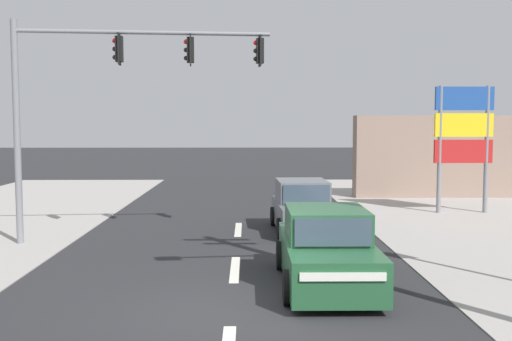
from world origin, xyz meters
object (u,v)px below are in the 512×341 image
(sedan_oncoming_mid, at_px, (326,251))
(shopping_plaza_sign, at_px, (464,131))
(hatchback_receding_far, at_px, (303,208))
(traffic_signal_mast, at_px, (107,83))

(sedan_oncoming_mid, bearing_deg, shopping_plaza_sign, 57.14)
(hatchback_receding_far, distance_m, sedan_oncoming_mid, 6.06)
(shopping_plaza_sign, bearing_deg, traffic_signal_mast, -155.93)
(traffic_signal_mast, distance_m, shopping_plaza_sign, 12.75)
(traffic_signal_mast, relative_size, sedan_oncoming_mid, 1.62)
(shopping_plaza_sign, xyz_separation_m, hatchback_receding_far, (-6.12, -3.55, -2.28))
(hatchback_receding_far, bearing_deg, shopping_plaza_sign, 30.10)
(traffic_signal_mast, bearing_deg, shopping_plaza_sign, 24.07)
(shopping_plaza_sign, distance_m, hatchback_receding_far, 7.43)
(shopping_plaza_sign, relative_size, hatchback_receding_far, 1.24)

